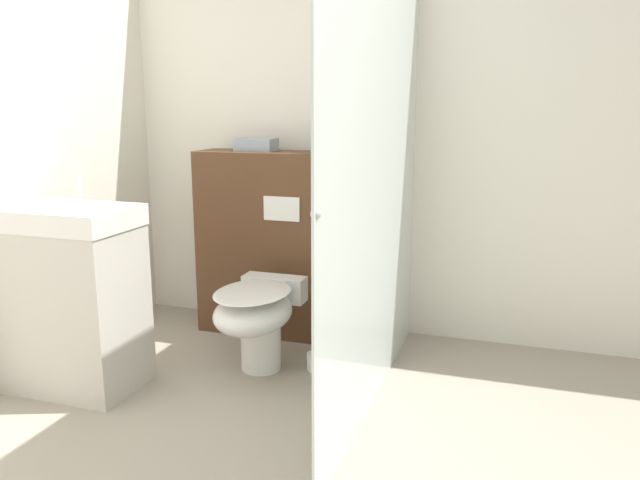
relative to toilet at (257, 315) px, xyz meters
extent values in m
cube|color=silver|center=(0.19, 0.85, 0.94)|extent=(8.00, 0.06, 2.50)
cube|color=#51331E|center=(-0.03, 0.60, 0.25)|extent=(1.15, 0.30, 1.12)
cube|color=white|center=(-0.03, 0.44, 0.49)|extent=(0.22, 0.01, 0.14)
cube|color=silver|center=(0.66, -0.10, 0.78)|extent=(0.01, 1.84, 2.19)
sphere|color=#B2B2B7|center=(0.66, -0.99, 0.74)|extent=(0.04, 0.04, 0.04)
cylinder|color=white|center=(0.00, 0.04, -0.15)|extent=(0.21, 0.21, 0.32)
ellipsoid|color=white|center=(0.00, -0.05, 0.03)|extent=(0.39, 0.51, 0.20)
ellipsoid|color=white|center=(0.00, -0.05, 0.14)|extent=(0.38, 0.50, 0.02)
cube|color=white|center=(0.00, 0.24, 0.08)|extent=(0.35, 0.12, 0.14)
cube|color=beige|center=(-0.80, -0.43, 0.09)|extent=(0.63, 0.42, 0.81)
cube|color=white|center=(-0.80, -0.43, 0.55)|extent=(0.64, 0.43, 0.10)
cylinder|color=silver|center=(-0.80, -0.31, 0.67)|extent=(0.02, 0.02, 0.14)
cylinder|color=#B7B7BC|center=(0.32, 0.63, 0.90)|extent=(0.18, 0.08, 0.08)
cone|color=#B7B7BC|center=(0.43, 0.63, 0.90)|extent=(0.03, 0.07, 0.07)
cylinder|color=#B7B7BC|center=(0.29, 0.63, 0.85)|extent=(0.03, 0.03, 0.08)
cube|color=#8C9EAD|center=(-0.26, 0.61, 0.84)|extent=(0.23, 0.15, 0.07)
cylinder|color=white|center=(0.29, 0.12, -0.27)|extent=(0.12, 0.12, 0.09)
camera|label=1|loc=(1.28, -2.84, 1.08)|focal=35.00mm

